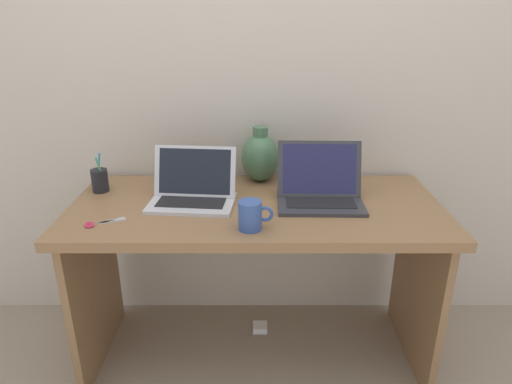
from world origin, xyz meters
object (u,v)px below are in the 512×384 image
at_px(laptop_left, 193,188).
at_px(pen_cup, 100,180).
at_px(green_vase, 260,157).
at_px(power_brick, 260,327).
at_px(scissors, 97,223).
at_px(laptop_right, 320,187).
at_px(coffee_mug, 251,215).

height_order(laptop_left, pen_cup, laptop_left).
bearing_deg(pen_cup, green_vase, 11.10).
relative_size(pen_cup, power_brick, 2.39).
height_order(pen_cup, scissors, pen_cup).
bearing_deg(green_vase, laptop_right, -45.64).
bearing_deg(power_brick, coffee_mug, -95.85).
height_order(coffee_mug, power_brick, coffee_mug).
relative_size(green_vase, power_brick, 3.58).
bearing_deg(laptop_left, scissors, -146.71).
relative_size(green_vase, coffee_mug, 1.98).
xyz_separation_m(laptop_right, power_brick, (-0.24, 0.13, -0.80)).
relative_size(green_vase, scissors, 1.77).
bearing_deg(coffee_mug, laptop_right, 42.40).
bearing_deg(laptop_right, scissors, -165.54).
distance_m(laptop_left, pen_cup, 0.43).
relative_size(green_vase, pen_cup, 1.50).
distance_m(laptop_left, power_brick, 0.85).
distance_m(laptop_right, scissors, 0.87).
bearing_deg(pen_cup, coffee_mug, -29.13).
distance_m(coffee_mug, power_brick, 0.88).
distance_m(green_vase, pen_cup, 0.70).
height_order(coffee_mug, scissors, coffee_mug).
xyz_separation_m(laptop_right, green_vase, (-0.24, 0.24, 0.05)).
distance_m(laptop_left, green_vase, 0.37).
height_order(green_vase, pen_cup, green_vase).
bearing_deg(pen_cup, power_brick, 1.47).
bearing_deg(laptop_right, laptop_left, -179.74).
relative_size(scissors, power_brick, 2.02).
bearing_deg(pen_cup, scissors, -74.64).
xyz_separation_m(green_vase, pen_cup, (-0.69, -0.13, -0.06)).
height_order(green_vase, scissors, green_vase).
distance_m(scissors, power_brick, 1.01).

